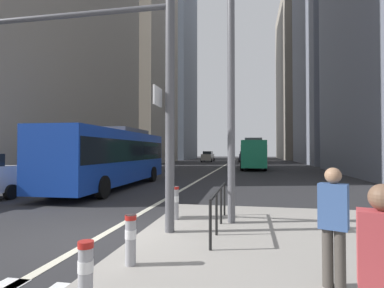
# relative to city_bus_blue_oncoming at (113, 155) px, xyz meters

# --- Properties ---
(ground_plane) EXTENTS (160.00, 160.00, 0.00)m
(ground_plane) POSITION_rel_city_bus_blue_oncoming_xyz_m (3.98, 10.85, -1.84)
(ground_plane) COLOR #28282B
(median_island) EXTENTS (9.00, 10.00, 0.15)m
(median_island) POSITION_rel_city_bus_blue_oncoming_xyz_m (9.48, -10.15, -1.76)
(median_island) COLOR gray
(median_island) RESTS_ON ground
(lane_centre_line) EXTENTS (0.20, 80.00, 0.01)m
(lane_centre_line) POSITION_rel_city_bus_blue_oncoming_xyz_m (3.98, 20.85, -1.83)
(lane_centre_line) COLOR beige
(lane_centre_line) RESTS_ON ground
(office_tower_left_mid) EXTENTS (11.25, 16.31, 54.71)m
(office_tower_left_mid) POSITION_rel_city_bus_blue_oncoming_xyz_m (-12.02, 33.89, 25.52)
(office_tower_left_mid) COLOR gray
(office_tower_left_mid) RESTS_ON ground
(office_tower_left_far) EXTENTS (11.32, 16.74, 50.49)m
(office_tower_left_far) POSITION_rel_city_bus_blue_oncoming_xyz_m (-12.02, 55.69, 23.41)
(office_tower_left_far) COLOR slate
(office_tower_left_far) RESTS_ON ground
(office_tower_right_mid) EXTENTS (10.65, 20.44, 51.55)m
(office_tower_right_mid) POSITION_rel_city_bus_blue_oncoming_xyz_m (20.98, 36.17, 23.94)
(office_tower_right_mid) COLOR slate
(office_tower_right_mid) RESTS_ON ground
(office_tower_right_far) EXTENTS (12.71, 24.21, 37.77)m
(office_tower_right_far) POSITION_rel_city_bus_blue_oncoming_xyz_m (20.98, 61.58, 17.05)
(office_tower_right_far) COLOR gray
(office_tower_right_far) RESTS_ON ground
(city_bus_blue_oncoming) EXTENTS (2.91, 11.59, 3.40)m
(city_bus_blue_oncoming) POSITION_rel_city_bus_blue_oncoming_xyz_m (0.00, 0.00, 0.00)
(city_bus_blue_oncoming) COLOR #14389E
(city_bus_blue_oncoming) RESTS_ON ground
(city_bus_red_receding) EXTENTS (2.83, 11.11, 3.40)m
(city_bus_red_receding) POSITION_rel_city_bus_blue_oncoming_xyz_m (7.77, 19.80, -0.00)
(city_bus_red_receding) COLOR #198456
(city_bus_red_receding) RESTS_ON ground
(car_oncoming_mid) EXTENTS (2.12, 4.42, 1.94)m
(car_oncoming_mid) POSITION_rel_city_bus_blue_oncoming_xyz_m (-0.13, 39.44, -0.85)
(car_oncoming_mid) COLOR #B2A899
(car_oncoming_mid) RESTS_ON ground
(car_receding_near) EXTENTS (2.11, 4.08, 1.94)m
(car_receding_near) POSITION_rel_city_bus_blue_oncoming_xyz_m (6.38, 40.93, -0.85)
(car_receding_near) COLOR #232838
(car_receding_near) RESTS_ON ground
(car_receding_far) EXTENTS (2.15, 4.33, 1.94)m
(car_receding_far) POSITION_rel_city_bus_blue_oncoming_xyz_m (7.12, 46.33, -0.85)
(car_receding_far) COLOR maroon
(car_receding_far) RESTS_ON ground
(traffic_signal_gantry) EXTENTS (6.14, 0.65, 6.00)m
(traffic_signal_gantry) POSITION_rel_city_bus_blue_oncoming_xyz_m (3.62, -8.88, 2.28)
(traffic_signal_gantry) COLOR #515156
(traffic_signal_gantry) RESTS_ON median_island
(street_lamp_post) EXTENTS (5.50, 0.32, 8.00)m
(street_lamp_post) POSITION_rel_city_bus_blue_oncoming_xyz_m (7.04, -7.64, 3.45)
(street_lamp_post) COLOR #56565B
(street_lamp_post) RESTS_ON median_island
(bollard_left) EXTENTS (0.20, 0.20, 0.81)m
(bollard_left) POSITION_rel_city_bus_blue_oncoming_xyz_m (5.54, -12.43, -1.24)
(bollard_left) COLOR #99999E
(bollard_left) RESTS_ON median_island
(bollard_right) EXTENTS (0.20, 0.20, 0.84)m
(bollard_right) POSITION_rel_city_bus_blue_oncoming_xyz_m (5.56, -11.02, -1.22)
(bollard_right) COLOR #99999E
(bollard_right) RESTS_ON median_island
(bollard_back) EXTENTS (0.20, 0.20, 0.92)m
(bollard_back) POSITION_rel_city_bus_blue_oncoming_xyz_m (5.47, -7.56, -1.18)
(bollard_back) COLOR #99999E
(bollard_back) RESTS_ON median_island
(pedestrian_railing) EXTENTS (0.06, 3.31, 0.98)m
(pedestrian_railing) POSITION_rel_city_bus_blue_oncoming_xyz_m (6.78, -8.38, -0.99)
(pedestrian_railing) COLOR black
(pedestrian_railing) RESTS_ON median_island
(pedestrian_waiting) EXTENTS (0.44, 0.37, 1.69)m
(pedestrian_waiting) POSITION_rel_city_bus_blue_oncoming_xyz_m (8.69, -11.30, -0.75)
(pedestrian_waiting) COLOR #423D38
(pedestrian_waiting) RESTS_ON median_island
(pedestrian_walking) EXTENTS (0.43, 0.33, 1.66)m
(pedestrian_walking) POSITION_rel_city_bus_blue_oncoming_xyz_m (8.61, -13.17, -0.77)
(pedestrian_walking) COLOR #423D38
(pedestrian_walking) RESTS_ON median_island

